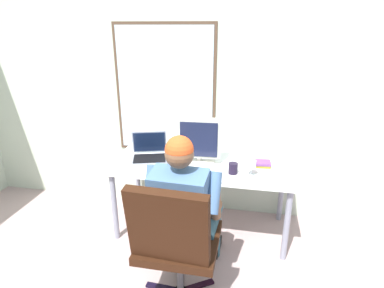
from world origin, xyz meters
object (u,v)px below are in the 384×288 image
(book_stack, at_px, (259,164))
(coffee_mug, at_px, (233,168))
(desk, at_px, (202,168))
(person_seated, at_px, (185,206))
(laptop, at_px, (149,151))
(wine_glass, at_px, (252,165))
(office_chair, at_px, (175,238))
(crt_monitor, at_px, (199,140))

(book_stack, xyz_separation_m, coffee_mug, (-0.22, -0.20, 0.02))
(desk, height_order, person_seated, person_seated)
(desk, bearing_deg, book_stack, 0.85)
(laptop, height_order, wine_glass, laptop)
(desk, height_order, coffee_mug, coffee_mug)
(person_seated, bearing_deg, desk, 88.68)
(desk, relative_size, office_chair, 1.65)
(office_chair, bearing_deg, desk, 88.24)
(person_seated, distance_m, laptop, 0.85)
(office_chair, distance_m, book_stack, 1.11)
(desk, xyz_separation_m, book_stack, (0.51, 0.01, 0.09))
(laptop, bearing_deg, person_seated, -54.30)
(desk, height_order, office_chair, office_chair)
(book_stack, bearing_deg, crt_monitor, -177.93)
(laptop, xyz_separation_m, book_stack, (1.01, -0.01, -0.04))
(office_chair, xyz_separation_m, book_stack, (0.54, 0.96, 0.16))
(office_chair, bearing_deg, person_seated, 87.19)
(laptop, bearing_deg, desk, -1.72)
(desk, relative_size, crt_monitor, 4.00)
(office_chair, relative_size, laptop, 2.52)
(coffee_mug, bearing_deg, crt_monitor, 151.00)
(wine_glass, height_order, book_stack, wine_glass)
(office_chair, xyz_separation_m, laptop, (-0.48, 0.97, 0.20))
(coffee_mug, bearing_deg, book_stack, 42.32)
(office_chair, xyz_separation_m, coffee_mug, (0.32, 0.76, 0.19))
(desk, xyz_separation_m, crt_monitor, (-0.03, -0.01, 0.28))
(coffee_mug, bearing_deg, laptop, 165.67)
(desk, relative_size, person_seated, 1.34)
(person_seated, bearing_deg, laptop, 125.70)
(coffee_mug, bearing_deg, desk, 146.97)
(laptop, height_order, coffee_mug, laptop)
(desk, height_order, wine_glass, wine_glass)
(office_chair, distance_m, laptop, 1.10)
(desk, xyz_separation_m, wine_glass, (0.44, -0.20, 0.15))
(crt_monitor, height_order, book_stack, crt_monitor)
(office_chair, relative_size, crt_monitor, 2.42)
(desk, relative_size, laptop, 4.16)
(office_chair, bearing_deg, book_stack, 60.81)
(wine_glass, relative_size, book_stack, 0.64)
(desk, distance_m, crt_monitor, 0.28)
(book_stack, bearing_deg, desk, -179.15)
(person_seated, bearing_deg, book_stack, 52.45)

